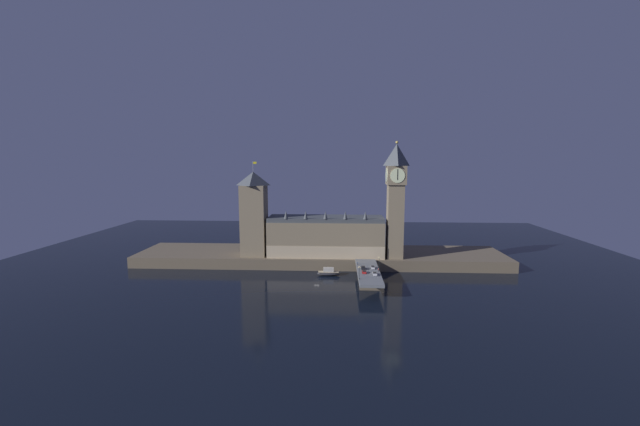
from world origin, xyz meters
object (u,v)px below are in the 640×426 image
car_southbound_lead (375,274)px  pedestrian_mid_walk (379,270)px  victoria_tower (254,214)px  boat_upstream (328,273)px  pedestrian_far_rail (358,263)px  street_lamp_mid (379,262)px  clock_tower (396,197)px  car_northbound_lead (363,268)px  street_lamp_near (359,271)px  car_southbound_trail (373,267)px  car_northbound_trail (364,272)px

car_southbound_lead → pedestrian_mid_walk: bearing=68.8°
victoria_tower → boat_upstream: (44.07, -19.13, -29.28)m
pedestrian_far_rail → street_lamp_mid: bearing=-46.4°
street_lamp_mid → boat_upstream: street_lamp_mid is taller
victoria_tower → boat_upstream: bearing=-23.5°
victoria_tower → clock_tower: bearing=-1.8°
car_northbound_lead → street_lamp_near: street_lamp_near is taller
pedestrian_mid_walk → boat_upstream: 30.30m
victoria_tower → car_northbound_lead: size_ratio=14.03×
car_southbound_trail → pedestrian_far_rail: size_ratio=2.48×
pedestrian_mid_walk → street_lamp_mid: size_ratio=0.23×
car_northbound_trail → street_lamp_mid: (7.72, 4.57, 3.90)m
car_northbound_lead → pedestrian_far_rail: size_ratio=2.30×
car_northbound_lead → car_southbound_trail: car_northbound_lead is taller
car_northbound_lead → car_southbound_trail: bearing=17.2°
car_southbound_lead → street_lamp_near: street_lamp_near is taller
car_northbound_lead → car_northbound_trail: car_northbound_lead is taller
victoria_tower → car_northbound_lead: (61.89, -31.12, -23.00)m
victoria_tower → car_northbound_trail: (61.89, -38.08, -23.13)m
car_northbound_lead → car_southbound_trail: 5.11m
street_lamp_near → street_lamp_mid: 18.13m
car_southbound_lead → victoria_tower: bearing=148.4°
victoria_tower → pedestrian_mid_walk: size_ratio=32.58×
pedestrian_far_rail → street_lamp_near: (-0.40, -25.40, 3.00)m
victoria_tower → street_lamp_mid: 79.62m
car_southbound_lead → car_southbound_trail: size_ratio=0.91×
car_northbound_lead → car_southbound_lead: bearing=-63.9°
car_southbound_lead → pedestrian_mid_walk: size_ratio=2.29×
car_southbound_lead → car_southbound_trail: 11.47m
car_northbound_lead → pedestrian_mid_walk: pedestrian_mid_walk is taller
clock_tower → pedestrian_far_rail: clock_tower is taller
car_northbound_lead → car_southbound_lead: car_northbound_lead is taller
clock_tower → victoria_tower: (-81.32, 2.56, -10.33)m
clock_tower → pedestrian_far_rail: (-21.86, -20.28, -33.16)m
victoria_tower → street_lamp_near: bearing=-39.2°
boat_upstream → pedestrian_mid_walk: bearing=-31.9°
car_southbound_trail → victoria_tower: bearing=156.1°
car_northbound_lead → car_southbound_trail: size_ratio=0.93×
victoria_tower → street_lamp_near: victoria_tower is taller
clock_tower → pedestrian_far_rail: size_ratio=38.78×
car_southbound_lead → car_southbound_trail: car_southbound_lead is taller
pedestrian_far_rail → car_southbound_trail: bearing=-42.8°
pedestrian_far_rail → street_lamp_mid: (10.16, -10.68, 3.61)m
boat_upstream → car_northbound_trail: bearing=-46.8°
car_northbound_trail → car_southbound_trail: (4.88, 8.48, 0.02)m
car_southbound_trail → pedestrian_mid_walk: 5.72m
victoria_tower → street_lamp_mid: victoria_tower is taller
car_northbound_trail → car_southbound_trail: 9.78m
car_northbound_trail → boat_upstream: bearing=133.2°
pedestrian_far_rail → street_lamp_mid: size_ratio=0.24×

